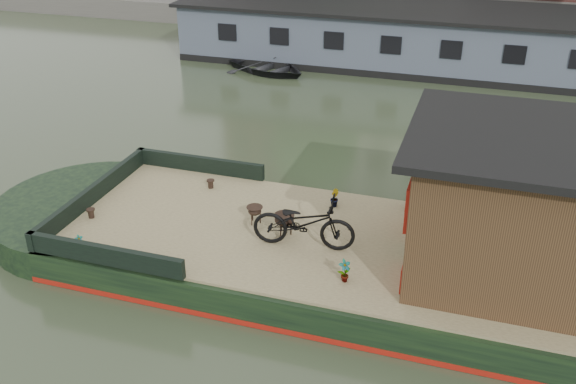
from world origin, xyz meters
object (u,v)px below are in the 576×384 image
(potted_plant_a, at_px, (345,271))
(brazier_rear, at_px, (284,224))
(cabin, at_px, (530,206))
(bicycle, at_px, (304,223))
(brazier_front, at_px, (255,215))
(dinghy, at_px, (268,63))

(potted_plant_a, relative_size, brazier_rear, 0.97)
(cabin, distance_m, bicycle, 3.72)
(potted_plant_a, distance_m, brazier_rear, 1.78)
(bicycle, height_order, potted_plant_a, bicycle)
(cabin, relative_size, brazier_front, 11.42)
(cabin, xyz_separation_m, brazier_front, (-4.73, 0.15, -1.05))
(potted_plant_a, xyz_separation_m, brazier_rear, (-1.39, 1.12, 0.01))
(potted_plant_a, xyz_separation_m, dinghy, (-5.78, 12.69, -0.53))
(bicycle, bearing_deg, brazier_rear, 51.92)
(cabin, distance_m, brazier_rear, 4.20)
(dinghy, bearing_deg, potted_plant_a, -133.53)
(dinghy, bearing_deg, cabin, -121.68)
(bicycle, bearing_deg, brazier_front, 59.20)
(cabin, bearing_deg, potted_plant_a, -156.07)
(bicycle, bearing_deg, cabin, -90.88)
(cabin, bearing_deg, dinghy, 126.36)
(cabin, height_order, bicycle, cabin)
(potted_plant_a, bearing_deg, cabin, 23.93)
(bicycle, distance_m, brazier_rear, 0.59)
(cabin, relative_size, bicycle, 2.21)
(bicycle, height_order, brazier_rear, bicycle)
(bicycle, xyz_separation_m, dinghy, (-4.84, 11.85, -0.81))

